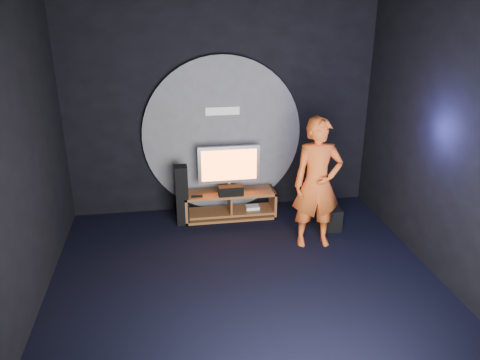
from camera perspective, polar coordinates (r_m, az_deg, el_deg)
name	(u,v)px	position (r m, az deg, el deg)	size (l,w,h in m)	color
floor	(248,287)	(6.07, 0.93, -12.96)	(5.00, 5.00, 0.00)	black
back_wall	(222,108)	(7.66, -2.26, 8.81)	(5.00, 0.04, 3.50)	black
front_wall	(317,281)	(3.09, 9.37, -12.05)	(5.00, 0.04, 3.50)	black
left_wall	(14,169)	(5.45, -25.81, 1.25)	(0.04, 5.00, 3.50)	black
right_wall	(452,146)	(6.21, 24.45, 3.79)	(0.04, 5.00, 3.50)	black
wall_disc_panel	(222,135)	(7.72, -2.16, 5.47)	(2.60, 0.11, 2.60)	#515156
media_console	(230,206)	(7.75, -1.19, -3.19)	(1.49, 0.45, 0.45)	#97522E
tv	(229,167)	(7.56, -1.35, 1.64)	(1.00, 0.22, 0.76)	silver
center_speaker	(231,191)	(7.50, -1.13, -1.31)	(0.40, 0.15, 0.15)	black
remote	(197,196)	(7.48, -5.27, -1.99)	(0.18, 0.05, 0.02)	black
tower_speaker_left	(182,195)	(7.48, -7.08, -1.85)	(0.20, 0.22, 0.98)	black
tower_speaker_right	(311,188)	(7.77, 8.62, -1.01)	(0.20, 0.22, 0.98)	black
subwoofer	(329,218)	(7.51, 10.85, -4.62)	(0.32, 0.32, 0.35)	black
player	(317,184)	(6.72, 9.41, -0.43)	(0.70, 0.46, 1.92)	#CB501B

